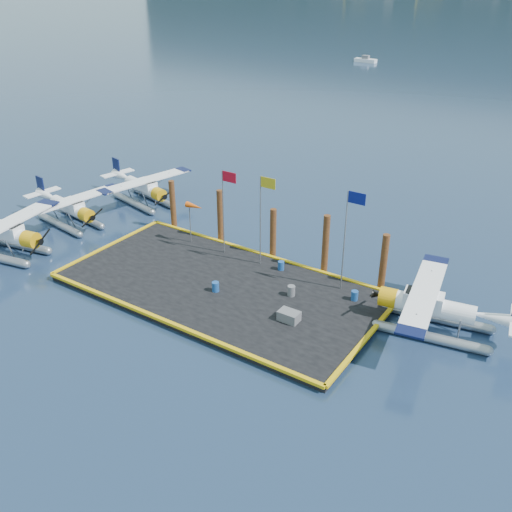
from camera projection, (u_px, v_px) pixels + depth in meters
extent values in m
plane|color=#162644|center=(221.00, 290.00, 36.10)|extent=(4000.00, 4000.00, 0.00)
cube|color=black|center=(221.00, 288.00, 36.00)|extent=(20.00, 10.00, 0.40)
cylinder|color=gray|center=(15.00, 244.00, 41.38)|extent=(6.08, 1.72, 0.59)
cylinder|color=white|center=(2.00, 234.00, 39.82)|extent=(4.68, 1.92, 1.08)
cube|color=white|center=(7.00, 230.00, 39.46)|extent=(2.32, 1.47, 0.88)
cube|color=black|center=(10.00, 229.00, 39.27)|extent=(1.54, 1.27, 0.54)
cylinder|color=orange|center=(30.00, 240.00, 38.95)|extent=(1.18, 1.30, 1.14)
cube|color=black|center=(40.00, 242.00, 38.66)|extent=(0.47, 2.15, 1.10)
cube|color=white|center=(6.00, 224.00, 39.24)|extent=(3.11, 8.95, 0.12)
cube|color=#0B1138|center=(48.00, 203.00, 42.69)|extent=(1.61, 1.14, 0.13)
cylinder|color=gray|center=(81.00, 217.00, 45.75)|extent=(5.53, 1.31, 0.53)
cylinder|color=gray|center=(60.00, 225.00, 44.46)|extent=(5.53, 1.31, 0.53)
cylinder|color=white|center=(70.00, 207.00, 44.45)|extent=(4.23, 1.55, 0.98)
cube|color=white|center=(73.00, 205.00, 43.99)|extent=(2.07, 1.24, 0.80)
cube|color=black|center=(74.00, 204.00, 43.75)|extent=(1.36, 1.10, 0.49)
cylinder|color=orange|center=(86.00, 215.00, 43.09)|extent=(1.03, 1.15, 1.03)
cube|color=black|center=(92.00, 218.00, 42.64)|extent=(0.33, 1.97, 1.00)
cube|color=white|center=(72.00, 200.00, 43.79)|extent=(2.45, 8.10, 0.11)
cube|color=#0B1138|center=(113.00, 187.00, 46.32)|extent=(1.43, 0.98, 0.12)
cube|color=#0B1138|center=(26.00, 215.00, 41.26)|extent=(1.43, 0.98, 0.12)
cube|color=#0B1138|center=(40.00, 185.00, 46.50)|extent=(0.98, 0.24, 1.51)
cube|color=white|center=(42.00, 192.00, 46.71)|extent=(1.22, 3.10, 0.09)
cylinder|color=gray|center=(153.00, 197.00, 49.65)|extent=(5.56, 1.78, 0.54)
cylinder|color=gray|center=(133.00, 203.00, 48.44)|extent=(5.56, 1.78, 0.54)
cylinder|color=white|center=(143.00, 187.00, 48.37)|extent=(4.30, 1.91, 0.99)
cube|color=white|center=(146.00, 185.00, 47.87)|extent=(2.15, 1.41, 0.81)
cube|color=black|center=(148.00, 184.00, 47.62)|extent=(1.44, 1.20, 0.50)
cylinder|color=orange|center=(159.00, 194.00, 46.86)|extent=(1.11, 1.22, 1.04)
cube|color=black|center=(164.00, 197.00, 46.36)|extent=(0.50, 1.96, 1.01)
cube|color=white|center=(146.00, 180.00, 47.67)|extent=(3.14, 8.20, 0.11)
cube|color=#0B1138|center=(183.00, 170.00, 50.03)|extent=(1.50, 1.09, 0.12)
cube|color=#0B1138|center=(105.00, 192.00, 45.30)|extent=(1.50, 1.09, 0.12)
cube|color=#0B1138|center=(116.00, 167.00, 50.66)|extent=(0.99, 0.33, 1.53)
cube|color=white|center=(117.00, 173.00, 50.87)|extent=(1.48, 3.16, 0.09)
cylinder|color=gray|center=(430.00, 337.00, 31.10)|extent=(5.98, 1.56, 0.58)
cylinder|color=gray|center=(436.00, 318.00, 32.81)|extent=(5.98, 1.56, 0.58)
cylinder|color=white|center=(433.00, 307.00, 31.43)|extent=(4.59, 1.78, 1.06)
cube|color=white|center=(423.00, 300.00, 31.48)|extent=(2.26, 1.39, 0.87)
cube|color=black|center=(419.00, 295.00, 31.50)|extent=(1.50, 1.22, 0.53)
cylinder|color=orange|center=(388.00, 297.00, 32.33)|extent=(1.13, 1.26, 1.12)
cube|color=black|center=(374.00, 294.00, 32.63)|extent=(0.41, 2.12, 1.08)
cube|color=white|center=(425.00, 292.00, 31.26)|extent=(2.85, 8.78, 0.12)
cube|color=#0B1138|center=(410.00, 332.00, 27.90)|extent=(1.57, 1.09, 0.13)
cube|color=#0B1138|center=(436.00, 260.00, 34.61)|extent=(1.57, 1.09, 0.13)
cylinder|color=#19468D|center=(216.00, 287.00, 35.11)|extent=(0.44, 0.44, 0.62)
cylinder|color=#5E5D63|center=(291.00, 291.00, 34.64)|extent=(0.47, 0.47, 0.66)
cylinder|color=#19468D|center=(355.00, 295.00, 34.20)|extent=(0.43, 0.43, 0.60)
cylinder|color=#19468D|center=(281.00, 266.00, 37.57)|extent=(0.42, 0.42, 0.60)
cube|color=#5E5D63|center=(289.00, 316.00, 32.23)|extent=(1.19, 0.79, 0.59)
cylinder|color=gray|center=(223.00, 213.00, 38.57)|extent=(0.08, 0.08, 6.00)
cube|color=#B80B1E|center=(229.00, 177.00, 37.08)|extent=(1.10, 0.03, 0.70)
cylinder|color=gray|center=(260.00, 221.00, 37.05)|extent=(0.08, 0.08, 6.20)
cube|color=gold|center=(268.00, 183.00, 35.51)|extent=(1.10, 0.03, 0.70)
cylinder|color=gray|center=(344.00, 242.00, 34.03)|extent=(0.08, 0.08, 6.50)
cube|color=navy|center=(357.00, 198.00, 32.43)|extent=(1.10, 0.03, 0.70)
cylinder|color=gray|center=(190.00, 223.00, 40.73)|extent=(0.07, 0.07, 3.00)
cone|color=#E24E0C|center=(195.00, 206.00, 39.84)|extent=(1.40, 0.44, 0.44)
cylinder|color=#422113|center=(173.00, 206.00, 43.34)|extent=(0.44, 0.44, 4.00)
cylinder|color=#422113|center=(220.00, 218.00, 41.09)|extent=(0.44, 0.44, 4.20)
cylinder|color=#422113|center=(273.00, 235.00, 38.97)|extent=(0.44, 0.44, 3.80)
cylinder|color=#422113|center=(325.00, 246.00, 36.89)|extent=(0.44, 0.44, 4.30)
cylinder|color=#422113|center=(383.00, 264.00, 34.99)|extent=(0.44, 0.44, 4.00)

